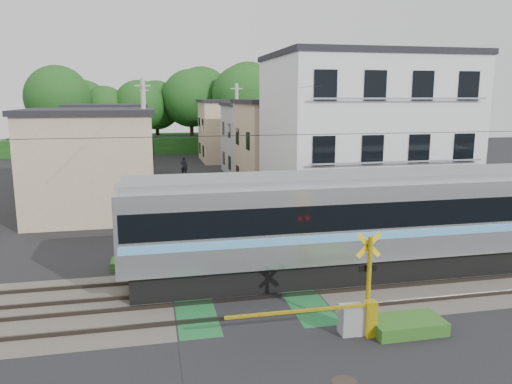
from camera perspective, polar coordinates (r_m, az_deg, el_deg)
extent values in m
plane|color=black|center=(18.24, -1.16, -11.67)|extent=(120.00, 120.00, 0.00)
cube|color=#47423A|center=(18.24, -1.16, -11.67)|extent=(120.00, 6.00, 0.00)
cube|color=black|center=(18.24, -1.16, -11.66)|extent=(5.20, 120.00, 0.00)
cube|color=#145126|center=(18.00, -7.24, -12.05)|extent=(1.30, 6.00, 0.00)
cube|color=#145126|center=(18.66, 4.69, -11.14)|extent=(1.30, 6.00, 0.00)
cube|color=#3F3833|center=(16.50, 0.14, -13.92)|extent=(120.00, 0.08, 0.14)
cube|color=#3F3833|center=(17.76, -0.84, -12.07)|extent=(120.00, 0.08, 0.14)
cube|color=#3F3833|center=(18.67, -1.46, -10.90)|extent=(120.00, 0.08, 0.14)
cube|color=#3F3833|center=(19.95, -2.22, -9.44)|extent=(120.00, 0.08, 0.14)
cube|color=black|center=(20.76, 13.12, -7.67)|extent=(18.90, 2.60, 0.98)
cube|color=black|center=(19.02, -6.32, -9.70)|extent=(2.62, 2.41, 0.66)
cube|color=silver|center=(20.24, 13.35, -2.52)|extent=(19.68, 3.06, 2.84)
cube|color=black|center=(20.17, 13.39, -1.58)|extent=(19.37, 3.10, 0.97)
cube|color=#59A4E0|center=(20.34, 13.30, -3.62)|extent=(19.49, 3.09, 0.31)
cube|color=slate|center=(19.95, 13.54, 1.82)|extent=(19.29, 2.51, 0.26)
cube|color=black|center=(18.26, -15.59, -2.70)|extent=(0.10, 2.63, 1.71)
cylinder|color=yellow|center=(15.36, 12.74, -10.34)|extent=(0.14, 0.14, 3.00)
cube|color=yellow|center=(15.06, 12.77, -5.95)|extent=(0.77, 0.05, 0.77)
cube|color=yellow|center=(15.06, 12.77, -5.95)|extent=(0.77, 0.05, 0.77)
cube|color=black|center=(15.28, 12.66, -8.46)|extent=(0.55, 0.05, 0.20)
sphere|color=#FF0C07|center=(15.26, 12.01, -8.45)|extent=(0.16, 0.16, 0.16)
sphere|color=#FF0C07|center=(15.39, 13.11, -8.33)|extent=(0.16, 0.16, 0.16)
cube|color=gray|center=(15.58, 10.85, -14.15)|extent=(0.70, 0.50, 0.90)
cube|color=yellow|center=(15.52, 12.98, -13.93)|extent=(0.30, 0.30, 1.10)
cube|color=yellow|center=(14.58, 4.80, -13.43)|extent=(4.20, 0.08, 0.08)
cylinder|color=yellow|center=(20.87, -11.24, -4.60)|extent=(0.14, 0.14, 3.00)
cube|color=yellow|center=(20.49, -11.35, -1.44)|extent=(0.77, 0.05, 0.77)
cube|color=yellow|center=(20.49, -11.35, -1.44)|extent=(0.77, 0.05, 0.77)
cube|color=black|center=(20.65, -11.28, -3.34)|extent=(0.55, 0.05, 0.20)
sphere|color=#FF0C07|center=(20.59, -11.72, -3.39)|extent=(0.16, 0.16, 0.16)
sphere|color=#FF0C07|center=(20.60, -10.83, -3.36)|extent=(0.16, 0.16, 0.16)
cube|color=gray|center=(21.18, -9.77, -7.28)|extent=(0.70, 0.50, 0.90)
cube|color=yellow|center=(21.38, -11.16, -6.88)|extent=(0.30, 0.30, 1.10)
cube|color=yellow|center=(21.39, -5.14, -5.45)|extent=(4.20, 0.08, 0.08)
cube|color=silver|center=(28.66, 12.02, 5.63)|extent=(10.00, 8.00, 9.00)
cube|color=black|center=(28.63, 12.40, 14.93)|extent=(10.20, 8.16, 0.30)
cube|color=black|center=(24.05, 7.59, -2.43)|extent=(1.10, 0.06, 1.40)
cube|color=black|center=(24.98, 12.89, -2.12)|extent=(1.10, 0.06, 1.40)
cube|color=black|center=(26.10, 17.78, -1.82)|extent=(1.10, 0.06, 1.40)
cube|color=black|center=(27.39, 22.23, -1.53)|extent=(1.10, 0.06, 1.40)
cube|color=gray|center=(25.47, 15.60, -3.39)|extent=(9.00, 0.06, 0.08)
cube|color=black|center=(23.55, 7.77, 4.69)|extent=(1.10, 0.06, 1.40)
cube|color=black|center=(24.49, 13.19, 4.74)|extent=(1.10, 0.06, 1.40)
cube|color=black|center=(25.64, 18.16, 4.74)|extent=(1.10, 0.06, 1.40)
cube|color=black|center=(26.95, 22.68, 4.72)|extent=(1.10, 0.06, 1.40)
cube|color=gray|center=(24.93, 15.95, 3.32)|extent=(9.00, 0.06, 0.08)
cube|color=black|center=(23.43, 7.96, 12.00)|extent=(1.10, 0.06, 1.40)
cube|color=black|center=(24.37, 13.50, 11.76)|extent=(1.10, 0.06, 1.40)
cube|color=black|center=(25.52, 18.56, 11.45)|extent=(1.10, 0.06, 1.40)
cube|color=black|center=(26.84, 23.15, 11.09)|extent=(1.10, 0.06, 1.40)
cube|color=gray|center=(24.74, 16.31, 10.22)|extent=(9.00, 0.06, 0.08)
cube|color=tan|center=(30.97, -18.22, 2.90)|extent=(7.00, 7.00, 6.00)
cube|color=black|center=(30.73, -18.57, 8.73)|extent=(7.35, 7.35, 0.30)
cube|color=black|center=(29.35, -11.51, -0.55)|extent=(0.06, 1.00, 1.20)
cube|color=black|center=(32.79, -11.60, 0.63)|extent=(0.06, 1.00, 1.20)
cube|color=black|center=(28.94, -11.71, 4.89)|extent=(0.06, 1.00, 1.20)
cube|color=black|center=(32.42, -11.79, 5.51)|extent=(0.06, 1.00, 1.20)
cube|color=tan|center=(36.15, 3.95, 4.88)|extent=(7.00, 8.00, 6.50)
cube|color=black|center=(35.96, 4.02, 10.28)|extent=(7.35, 8.40, 0.30)
cube|color=black|center=(33.66, -0.93, 1.12)|extent=(0.06, 1.00, 1.20)
cube|color=black|center=(37.54, -2.13, 2.12)|extent=(0.06, 1.00, 1.20)
cube|color=black|center=(33.30, -0.95, 5.87)|extent=(0.06, 1.00, 1.20)
cube|color=black|center=(37.22, -2.16, 6.39)|extent=(0.06, 1.00, 1.20)
cube|color=beige|center=(39.93, -17.64, 4.46)|extent=(8.00, 7.00, 5.80)
cube|color=black|center=(39.74, -17.89, 8.83)|extent=(8.40, 7.35, 0.30)
cube|color=black|center=(38.22, -11.72, 2.06)|extent=(0.06, 1.00, 1.20)
cube|color=black|center=(41.68, -11.77, 2.77)|extent=(0.06, 1.00, 1.20)
cube|color=black|center=(37.90, -11.88, 6.24)|extent=(0.06, 1.00, 1.20)
cube|color=black|center=(41.39, -11.92, 6.61)|extent=(0.06, 1.00, 1.20)
cube|color=#9EA1A3|center=(45.90, 0.95, 5.98)|extent=(7.00, 7.00, 6.20)
cube|color=black|center=(45.74, 0.96, 10.04)|extent=(7.35, 7.35, 0.30)
cube|color=black|center=(43.71, -3.05, 3.35)|extent=(0.06, 1.00, 1.20)
cube|color=black|center=(47.14, -3.73, 3.89)|extent=(0.06, 1.00, 1.20)
cube|color=black|center=(43.44, -3.09, 7.01)|extent=(0.06, 1.00, 1.20)
cube|color=black|center=(46.89, -3.77, 7.29)|extent=(0.06, 1.00, 1.20)
cube|color=silver|center=(49.83, -16.38, 5.81)|extent=(7.00, 8.00, 6.00)
cube|color=black|center=(49.68, -16.58, 9.43)|extent=(7.35, 8.40, 0.30)
cube|color=black|center=(47.88, -12.22, 3.77)|extent=(0.06, 1.00, 1.20)
cube|color=black|center=(51.85, -12.23, 4.30)|extent=(0.06, 1.00, 1.20)
cube|color=black|center=(47.63, -12.35, 7.12)|extent=(0.06, 1.00, 1.20)
cube|color=black|center=(51.62, -12.36, 7.38)|extent=(0.06, 1.00, 1.20)
cube|color=tan|center=(55.53, -2.12, 6.92)|extent=(8.00, 7.00, 6.40)
cube|color=black|center=(55.40, -2.14, 10.38)|extent=(8.40, 7.35, 0.30)
cube|color=black|center=(53.40, -6.05, 4.66)|extent=(0.06, 1.00, 1.20)
cube|color=black|center=(56.86, -6.43, 5.03)|extent=(0.06, 1.00, 1.20)
cube|color=black|center=(53.17, -6.11, 7.66)|extent=(0.06, 1.00, 1.20)
cube|color=black|center=(56.65, -6.50, 7.85)|extent=(0.06, 1.00, 1.20)
cube|color=#1E4C19|center=(66.89, -9.45, 5.55)|extent=(40.00, 10.00, 2.00)
cylinder|color=#332114|center=(62.97, -21.46, 6.14)|extent=(0.50, 0.50, 5.29)
sphere|color=#1E4C19|center=(62.82, -21.73, 9.98)|extent=(7.40, 7.40, 7.40)
cylinder|color=#332114|center=(66.95, -18.89, 6.22)|extent=(0.50, 0.50, 4.54)
sphere|color=#1E4C19|center=(66.80, -19.08, 9.32)|extent=(6.35, 6.35, 6.35)
cylinder|color=#332114|center=(65.49, -16.77, 6.09)|extent=(0.50, 0.50, 4.17)
sphere|color=#1E4C19|center=(65.32, -16.93, 9.00)|extent=(5.83, 5.83, 5.83)
cylinder|color=#332114|center=(64.96, -13.04, 6.39)|extent=(0.50, 0.50, 4.53)
sphere|color=#1E4C19|center=(64.79, -13.18, 9.59)|extent=(6.35, 6.35, 6.35)
cylinder|color=#332114|center=(67.53, -11.19, 6.63)|extent=(0.50, 0.50, 4.55)
sphere|color=#1E4C19|center=(67.38, -11.30, 9.72)|extent=(6.38, 6.38, 6.38)
cylinder|color=#332114|center=(65.27, -7.35, 6.91)|extent=(0.50, 0.50, 5.23)
sphere|color=#1E4C19|center=(65.12, -7.44, 10.58)|extent=(7.32, 7.32, 7.32)
cylinder|color=#332114|center=(67.92, -6.17, 7.18)|extent=(0.50, 0.50, 5.47)
sphere|color=#1E4C19|center=(67.79, -6.24, 10.88)|extent=(7.66, 7.66, 7.66)
cylinder|color=#332114|center=(62.84, -1.56, 6.93)|extent=(0.50, 0.50, 5.43)
sphere|color=#1E4C19|center=(62.70, -1.58, 10.89)|extent=(7.60, 7.60, 7.60)
cylinder|color=#332114|center=(68.79, -0.90, 7.44)|extent=(0.50, 0.50, 5.82)
sphere|color=#1E4C19|center=(68.67, -0.91, 11.31)|extent=(8.14, 8.14, 8.14)
cylinder|color=#332114|center=(65.59, 2.96, 6.78)|extent=(0.50, 0.50, 4.73)
sphere|color=#1E4C19|center=(65.44, 2.99, 10.08)|extent=(6.62, 6.62, 6.62)
cube|color=black|center=(20.04, 15.29, 6.50)|extent=(60.00, 0.02, 0.02)
cylinder|color=#A5A5A0|center=(29.69, -12.56, 4.81)|extent=(0.26, 0.26, 8.00)
cube|color=#A5A5A0|center=(29.55, -12.85, 11.77)|extent=(0.90, 0.08, 0.08)
cylinder|color=#A5A5A0|center=(39.25, -2.19, 6.47)|extent=(0.26, 0.26, 8.00)
cube|color=#A5A5A0|center=(39.14, -2.23, 11.73)|extent=(0.90, 0.08, 0.08)
cylinder|color=#A5A5A0|center=(50.63, -12.50, 7.20)|extent=(0.26, 0.26, 8.00)
cube|color=#A5A5A0|center=(50.55, -12.67, 11.28)|extent=(0.90, 0.08, 0.08)
cube|color=black|center=(40.04, -12.72, 11.17)|extent=(0.02, 42.00, 0.02)
cube|color=black|center=(40.62, -2.60, 11.41)|extent=(0.02, 42.00, 0.02)
imported|color=black|center=(45.37, -8.24, 2.95)|extent=(0.70, 0.55, 1.70)
cylinder|color=#2D261E|center=(13.41, 10.09, -20.65)|extent=(0.65, 0.65, 0.02)
cube|color=#2D5E1E|center=(16.22, 16.82, -14.36)|extent=(2.20, 1.20, 0.40)
cube|color=#2D5E1E|center=(21.56, -13.80, -7.88)|extent=(1.80, 1.00, 0.36)
cube|color=#2D5E1E|center=(22.30, 8.99, -7.14)|extent=(1.50, 0.90, 0.30)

